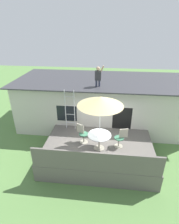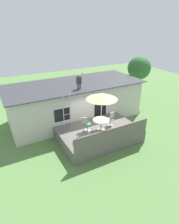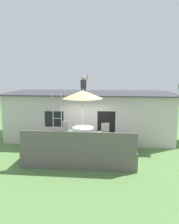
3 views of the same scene
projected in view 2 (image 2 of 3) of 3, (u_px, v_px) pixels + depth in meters
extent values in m
plane|color=#567F42|center=(98.00, 139.00, 12.84)|extent=(40.00, 40.00, 0.00)
cube|color=beige|center=(75.00, 102.00, 15.08)|extent=(10.00, 4.00, 2.87)
cube|color=#38383D|center=(74.00, 84.00, 14.46)|extent=(10.50, 4.50, 0.06)
cube|color=black|center=(62.00, 115.00, 12.65)|extent=(1.10, 0.03, 0.90)
cube|color=black|center=(100.00, 112.00, 14.16)|extent=(1.00, 0.03, 2.00)
cube|color=#605B56|center=(98.00, 134.00, 12.67)|extent=(5.10, 3.46, 0.80)
cube|color=#605B56|center=(113.00, 135.00, 10.97)|extent=(5.00, 0.08, 0.90)
cylinder|color=#A59E8C|center=(101.00, 130.00, 12.31)|extent=(0.48, 0.48, 0.03)
cylinder|color=#A59E8C|center=(101.00, 125.00, 12.16)|extent=(0.07, 0.07, 0.71)
cylinder|color=silver|center=(101.00, 120.00, 12.00)|extent=(1.04, 1.04, 0.03)
cylinder|color=silver|center=(101.00, 113.00, 11.80)|extent=(0.04, 0.04, 2.40)
cone|color=beige|center=(102.00, 96.00, 11.31)|extent=(1.90, 1.90, 0.38)
cylinder|color=silver|center=(63.00, 112.00, 12.29)|extent=(0.04, 0.04, 2.20)
cylinder|color=silver|center=(70.00, 110.00, 12.50)|extent=(0.04, 0.04, 2.20)
cylinder|color=silver|center=(67.00, 121.00, 12.71)|extent=(0.48, 0.03, 0.03)
cylinder|color=silver|center=(67.00, 114.00, 12.50)|extent=(0.48, 0.03, 0.03)
cylinder|color=silver|center=(67.00, 107.00, 12.29)|extent=(0.48, 0.03, 0.03)
cylinder|color=silver|center=(66.00, 100.00, 12.07)|extent=(0.48, 0.03, 0.03)
cylinder|color=#33384C|center=(78.00, 86.00, 13.19)|extent=(0.10, 0.10, 0.34)
cylinder|color=#33384C|center=(80.00, 86.00, 13.26)|extent=(0.10, 0.10, 0.34)
cube|color=#333338|center=(79.00, 80.00, 13.04)|extent=(0.32, 0.20, 0.50)
sphere|color=tan|center=(79.00, 75.00, 12.89)|extent=(0.20, 0.20, 0.20)
cylinder|color=tan|center=(81.00, 76.00, 12.99)|extent=(0.26, 0.08, 0.44)
cylinder|color=#A59E8C|center=(88.00, 130.00, 12.30)|extent=(0.40, 0.40, 0.02)
cylinder|color=#A59E8C|center=(88.00, 127.00, 12.20)|extent=(0.06, 0.06, 0.44)
cylinder|color=#33664C|center=(88.00, 124.00, 12.10)|extent=(0.44, 0.44, 0.04)
cube|color=#A59E8C|center=(84.00, 121.00, 12.00)|extent=(0.37, 0.22, 0.44)
cylinder|color=#A59E8C|center=(110.00, 125.00, 12.90)|extent=(0.40, 0.40, 0.02)
cylinder|color=#A59E8C|center=(110.00, 122.00, 12.81)|extent=(0.06, 0.06, 0.44)
cylinder|color=#33664C|center=(110.00, 119.00, 12.71)|extent=(0.44, 0.44, 0.04)
cube|color=#A59E8C|center=(112.00, 115.00, 12.73)|extent=(0.40, 0.15, 0.44)
cylinder|color=brown|center=(137.00, 88.00, 18.18)|extent=(0.31, 0.31, 2.92)
sphere|color=#2D662D|center=(139.00, 68.00, 17.38)|extent=(2.10, 2.10, 2.10)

